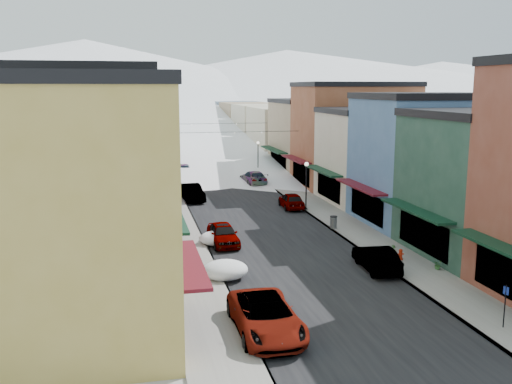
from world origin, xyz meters
name	(u,v)px	position (x,y,z in m)	size (l,w,h in m)	color
ground	(383,354)	(0.00, 0.00, 0.00)	(600.00, 600.00, 0.00)	gray
road	(203,165)	(0.00, 60.00, 0.01)	(10.00, 160.00, 0.01)	black
sidewalk_left	(156,166)	(-6.60, 60.00, 0.07)	(3.20, 160.00, 0.15)	gray
sidewalk_right	(248,163)	(6.60, 60.00, 0.07)	(3.20, 160.00, 0.15)	gray
curb_left	(167,166)	(-5.05, 60.00, 0.07)	(0.10, 160.00, 0.15)	slate
curb_right	(238,164)	(5.05, 60.00, 0.07)	(0.10, 160.00, 0.15)	slate
bldg_l_yellow	(53,213)	(-13.19, 4.00, 5.76)	(11.30, 8.70, 11.50)	#A58C3C
bldg_l_cream	(73,198)	(-13.19, 12.50, 4.76)	(11.30, 8.20, 9.50)	beige
bldg_l_brick_near	(75,156)	(-13.69, 20.50, 6.26)	(12.30, 8.20, 12.50)	brown
bldg_l_grayblue	(92,165)	(-13.19, 29.00, 4.51)	(11.30, 9.20, 9.00)	gray
bldg_l_brick_far	(87,143)	(-14.19, 38.00, 5.51)	(13.30, 9.20, 11.00)	maroon
bldg_l_tan	(102,139)	(-13.19, 48.00, 5.01)	(11.30, 11.20, 10.00)	#9B8165
bldg_r_green	(495,183)	(13.19, 12.00, 4.76)	(11.30, 9.20, 9.50)	#1E3F31
bldg_r_blue	(426,159)	(13.19, 21.00, 5.26)	(11.30, 9.20, 10.50)	#426795
bldg_r_cream	(384,155)	(13.69, 30.00, 4.51)	(12.30, 9.20, 9.00)	beige
bldg_r_brick_far	(353,135)	(14.19, 39.00, 5.76)	(13.30, 9.20, 11.50)	brown
bldg_r_tan	(316,137)	(13.19, 49.00, 4.76)	(11.30, 11.20, 9.50)	#978163
distant_blocks	(187,127)	(0.00, 83.00, 4.00)	(34.00, 55.00, 8.00)	gray
mountain_ridge	(109,81)	(-19.47, 277.18, 14.36)	(670.00, 340.00, 34.00)	silver
overhead_cables	(215,127)	(0.00, 47.50, 6.20)	(16.40, 15.04, 0.04)	black
car_white_suv	(266,316)	(-4.30, 3.00, 0.82)	(2.73, 5.92, 1.65)	silver
car_silver_sedan	(223,234)	(-3.83, 17.99, 0.77)	(1.83, 4.54, 1.55)	#A5A7AD
car_dark_hatch	(192,193)	(-4.30, 34.31, 0.81)	(1.71, 4.91, 1.62)	black
car_silver_wagon	(183,171)	(-3.78, 49.05, 0.79)	(2.21, 5.44, 1.58)	#9FA2A7
car_green_sedan	(376,258)	(4.30, 10.35, 0.76)	(1.61, 4.61, 1.52)	black
car_gray_suv	(291,200)	(4.22, 28.78, 0.74)	(1.76, 4.37, 1.49)	gray
car_black_sedan	(253,178)	(3.61, 42.44, 0.77)	(2.17, 5.34, 1.55)	black
car_lane_silver	(200,167)	(-1.32, 52.23, 0.82)	(1.93, 4.80, 1.63)	#96999D
car_lane_white	(205,152)	(1.71, 70.42, 0.79)	(2.62, 5.68, 1.58)	white
fire_hydrant	(401,255)	(6.51, 11.57, 0.47)	(0.41, 0.31, 0.70)	#B71F09
parking_sign	(505,303)	(6.33, 1.00, 1.34)	(0.10, 0.27, 2.03)	black
trash_can	(333,222)	(5.20, 20.30, 0.64)	(0.56, 0.56, 0.96)	#5C5F62
streetlamp_near	(306,180)	(5.20, 27.46, 2.84)	(0.35, 0.35, 4.26)	black
streetlamp_far	(258,154)	(5.31, 47.71, 2.85)	(0.36, 0.36, 4.28)	black
planter_near	(438,265)	(7.80, 9.33, 0.44)	(0.51, 0.44, 0.57)	#376F31
planter_far	(394,250)	(6.60, 12.76, 0.46)	(0.35, 0.35, 0.62)	#2F5627
snow_pile_near	(225,270)	(-4.88, 10.75, 0.54)	(2.67, 2.84, 1.13)	white
snow_pile_mid	(217,238)	(-4.28, 18.06, 0.48)	(2.39, 2.67, 1.01)	white
snow_pile_far	(180,184)	(-4.83, 41.54, 0.44)	(2.15, 2.53, 0.91)	white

